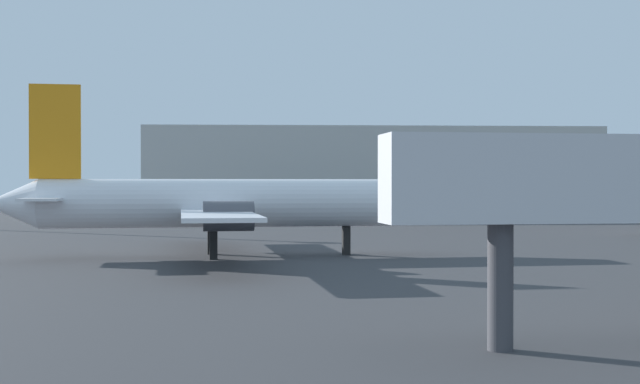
% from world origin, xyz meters
% --- Properties ---
extents(airplane_on_taxiway, '(29.68, 29.96, 10.54)m').
position_xyz_m(airplane_on_taxiway, '(-0.01, 41.79, 3.34)').
color(airplane_on_taxiway, white).
rests_on(airplane_on_taxiway, ground_plane).
extents(terminal_building, '(61.52, 27.21, 12.25)m').
position_xyz_m(terminal_building, '(16.47, 112.24, 6.13)').
color(terminal_building, '#B7B7B2').
rests_on(terminal_building, ground_plane).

